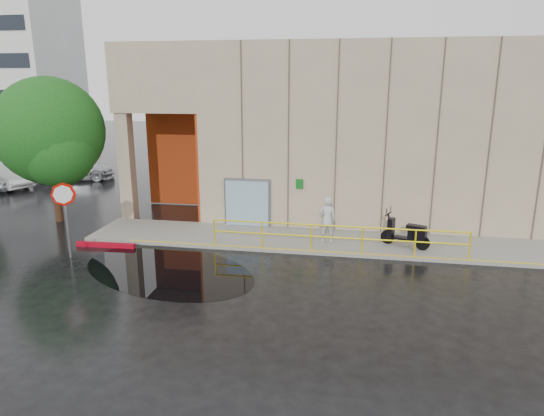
{
  "coord_description": "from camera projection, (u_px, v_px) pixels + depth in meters",
  "views": [
    {
      "loc": [
        4.83,
        -14.25,
        6.42
      ],
      "look_at": [
        1.82,
        3.0,
        1.78
      ],
      "focal_mm": 32.0,
      "sensor_mm": 36.0,
      "label": 1
    }
  ],
  "objects": [
    {
      "name": "ground",
      "position": [
        202.0,
        280.0,
        16.02
      ],
      "size": [
        120.0,
        120.0,
        0.0
      ],
      "primitive_type": "plane",
      "color": "black",
      "rests_on": "ground"
    },
    {
      "name": "sidewalk",
      "position": [
        331.0,
        242.0,
        19.62
      ],
      "size": [
        20.0,
        3.0,
        0.15
      ],
      "primitive_type": "cube",
      "color": "gray",
      "rests_on": "ground"
    },
    {
      "name": "building",
      "position": [
        363.0,
        125.0,
        24.56
      ],
      "size": [
        20.0,
        10.17,
        8.0
      ],
      "color": "#9E8B70",
      "rests_on": "ground"
    },
    {
      "name": "guardrail",
      "position": [
        337.0,
        238.0,
        18.14
      ],
      "size": [
        9.56,
        0.06,
        1.03
      ],
      "color": "#D6C30B",
      "rests_on": "sidewalk"
    },
    {
      "name": "distant_building",
      "position": [
        5.0,
        68.0,
        45.39
      ],
      "size": [
        12.0,
        8.08,
        15.0
      ],
      "color": "silver",
      "rests_on": "ground"
    },
    {
      "name": "person",
      "position": [
        327.0,
        220.0,
        19.11
      ],
      "size": [
        0.72,
        0.51,
        1.86
      ],
      "primitive_type": "imported",
      "rotation": [
        0.0,
        0.0,
        3.23
      ],
      "color": "silver",
      "rests_on": "sidewalk"
    },
    {
      "name": "scooter",
      "position": [
        406.0,
        226.0,
        18.58
      ],
      "size": [
        1.97,
        1.32,
        1.49
      ],
      "rotation": [
        0.0,
        0.0,
        -0.41
      ],
      "color": "black",
      "rests_on": "sidewalk"
    },
    {
      "name": "stop_sign",
      "position": [
        65.0,
        204.0,
        17.53
      ],
      "size": [
        0.77,
        0.46,
        2.86
      ],
      "rotation": [
        0.0,
        0.0,
        0.13
      ],
      "color": "#5D5D61",
      "rests_on": "ground"
    },
    {
      "name": "red_curb",
      "position": [
        106.0,
        245.0,
        19.17
      ],
      "size": [
        2.41,
        0.27,
        0.18
      ],
      "primitive_type": "cube",
      "rotation": [
        0.0,
        0.0,
        0.04
      ],
      "color": "#9C0314",
      "rests_on": "ground"
    },
    {
      "name": "puddle",
      "position": [
        168.0,
        270.0,
        16.88
      ],
      "size": [
        7.95,
        6.61,
        0.01
      ],
      "primitive_type": "cube",
      "rotation": [
        0.0,
        0.0,
        -0.42
      ],
      "color": "black",
      "rests_on": "ground"
    },
    {
      "name": "car_b",
      "position": [
        2.0,
        176.0,
        29.61
      ],
      "size": [
        4.7,
        3.09,
        1.46
      ],
      "primitive_type": "imported",
      "rotation": [
        0.0,
        0.0,
        1.19
      ],
      "color": "silver",
      "rests_on": "ground"
    },
    {
      "name": "car_c",
      "position": [
        74.0,
        169.0,
        31.9
      ],
      "size": [
        5.5,
        3.61,
        1.48
      ],
      "primitive_type": "imported",
      "rotation": [
        0.0,
        0.0,
        1.9
      ],
      "color": "#B0B2B8",
      "rests_on": "ground"
    },
    {
      "name": "tree_near",
      "position": [
        51.0,
        136.0,
        21.59
      ],
      "size": [
        4.8,
        4.8,
        6.6
      ],
      "rotation": [
        0.0,
        0.0,
        -0.13
      ],
      "color": "black",
      "rests_on": "ground"
    }
  ]
}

